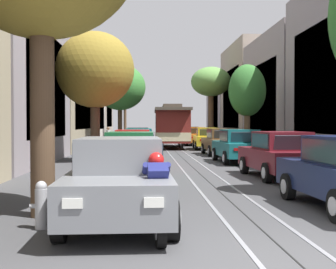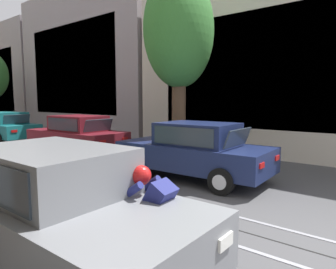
% 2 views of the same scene
% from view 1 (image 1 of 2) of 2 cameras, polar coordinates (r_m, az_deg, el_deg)
% --- Properties ---
extents(ground_plane, '(160.00, 160.00, 0.00)m').
position_cam_1_polar(ground_plane, '(29.54, 1.06, -2.26)').
color(ground_plane, '#424244').
extents(trolley_track_rails, '(1.14, 67.44, 0.01)m').
position_cam_1_polar(trolley_track_rails, '(33.47, 0.60, -1.83)').
color(trolley_track_rails, gray).
rests_on(trolley_track_rails, ground).
extents(building_facade_left, '(5.90, 59.14, 10.08)m').
position_cam_1_polar(building_facade_left, '(36.88, -14.16, 5.35)').
color(building_facade_left, tan).
rests_on(building_facade_left, ground).
extents(building_facade_right, '(5.96, 59.14, 9.69)m').
position_cam_1_polar(building_facade_right, '(34.68, 15.76, 5.30)').
color(building_facade_right, beige).
rests_on(building_facade_right, ground).
extents(parked_car_grey_near_left, '(2.05, 4.38, 1.58)m').
position_cam_1_polar(parked_car_grey_near_left, '(8.57, -6.03, -5.65)').
color(parked_car_grey_near_left, slate).
rests_on(parked_car_grey_near_left, ground).
extents(parked_car_green_second_left, '(2.06, 4.39, 1.58)m').
position_cam_1_polar(parked_car_green_second_left, '(14.86, -4.71, -2.70)').
color(parked_car_green_second_left, '#1E6038').
rests_on(parked_car_green_second_left, ground).
extents(parked_car_red_mid_left, '(2.03, 4.37, 1.58)m').
position_cam_1_polar(parked_car_red_mid_left, '(20.48, -4.40, -1.60)').
color(parked_car_red_mid_left, red).
rests_on(parked_car_red_mid_left, ground).
extents(parked_car_teal_fourth_left, '(2.04, 4.38, 1.58)m').
position_cam_1_polar(parked_car_teal_fourth_left, '(26.67, -3.66, -0.92)').
color(parked_car_teal_fourth_left, '#196B70').
rests_on(parked_car_teal_fourth_left, ground).
extents(parked_car_black_fifth_left, '(2.01, 4.36, 1.58)m').
position_cam_1_polar(parked_car_black_fifth_left, '(32.78, -3.78, -0.51)').
color(parked_car_black_fifth_left, black).
rests_on(parked_car_black_fifth_left, ground).
extents(parked_car_maroon_second_right, '(2.15, 4.42, 1.58)m').
position_cam_1_polar(parked_car_maroon_second_right, '(16.05, 13.80, -2.43)').
color(parked_car_maroon_second_right, maroon).
rests_on(parked_car_maroon_second_right, ground).
extents(parked_car_teal_mid_right, '(2.08, 4.40, 1.58)m').
position_cam_1_polar(parked_car_teal_mid_right, '(21.98, 8.78, -1.41)').
color(parked_car_teal_mid_right, '#196B70').
rests_on(parked_car_teal_mid_right, ground).
extents(parked_car_brown_fourth_right, '(2.05, 4.38, 1.58)m').
position_cam_1_polar(parked_car_brown_fourth_right, '(27.30, 6.67, -0.88)').
color(parked_car_brown_fourth_right, brown).
rests_on(parked_car_brown_fourth_right, ground).
extents(parked_car_yellow_fifth_right, '(2.14, 4.42, 1.58)m').
position_cam_1_polar(parked_car_yellow_fifth_right, '(33.24, 4.92, -0.49)').
color(parked_car_yellow_fifth_right, gold).
rests_on(parked_car_yellow_fifth_right, ground).
extents(parked_car_orange_sixth_right, '(2.06, 4.39, 1.58)m').
position_cam_1_polar(parked_car_orange_sixth_right, '(39.53, 3.46, -0.20)').
color(parked_car_orange_sixth_right, orange).
rests_on(parked_car_orange_sixth_right, ground).
extents(parked_car_black_far_right, '(2.02, 4.37, 1.58)m').
position_cam_1_polar(parked_car_black_far_right, '(44.93, 2.75, -0.02)').
color(parked_car_black_far_right, black).
rests_on(parked_car_black_far_right, ground).
extents(street_tree_kerb_left_second, '(3.81, 3.39, 6.32)m').
position_cam_1_polar(street_tree_kerb_left_second, '(22.63, -9.09, 7.89)').
color(street_tree_kerb_left_second, brown).
rests_on(street_tree_kerb_left_second, ground).
extents(street_tree_kerb_left_mid, '(3.89, 3.91, 6.37)m').
position_cam_1_polar(street_tree_kerb_left_mid, '(35.04, -6.01, 5.84)').
color(street_tree_kerb_left_mid, brown).
rests_on(street_tree_kerb_left_mid, ground).
extents(street_tree_kerb_left_fourth, '(2.60, 2.10, 8.51)m').
position_cam_1_polar(street_tree_kerb_left_fourth, '(47.98, -5.38, 6.43)').
color(street_tree_kerb_left_fourth, brown).
rests_on(street_tree_kerb_left_fourth, ground).
extents(street_tree_kerb_right_second, '(2.25, 1.82, 5.42)m').
position_cam_1_polar(street_tree_kerb_right_second, '(27.94, 9.84, 5.31)').
color(street_tree_kerb_right_second, brown).
rests_on(street_tree_kerb_right_second, ground).
extents(street_tree_kerb_right_mid, '(3.91, 3.86, 7.42)m').
position_cam_1_polar(street_tree_kerb_right_mid, '(45.03, 5.38, 6.45)').
color(street_tree_kerb_right_mid, brown).
rests_on(street_tree_kerb_right_mid, ground).
extents(cable_car_trolley, '(2.71, 9.16, 3.28)m').
position_cam_1_polar(cable_car_trolley, '(35.20, 0.42, 1.02)').
color(cable_car_trolley, maroon).
rests_on(cable_car_trolley, ground).
extents(motorcycle_with_rider, '(0.56, 1.99, 1.37)m').
position_cam_1_polar(motorcycle_with_rider, '(7.53, -1.39, -7.77)').
color(motorcycle_with_rider, black).
rests_on(motorcycle_with_rider, ground).
extents(pedestrian_on_left_pavement, '(0.55, 0.42, 1.64)m').
position_cam_1_polar(pedestrian_on_left_pavement, '(32.72, -7.47, -0.30)').
color(pedestrian_on_left_pavement, black).
rests_on(pedestrian_on_left_pavement, ground).
extents(fire_hydrant, '(0.40, 0.22, 0.84)m').
position_cam_1_polar(fire_hydrant, '(8.40, -15.51, -8.42)').
color(fire_hydrant, '#B2B2B7').
rests_on(fire_hydrant, ground).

